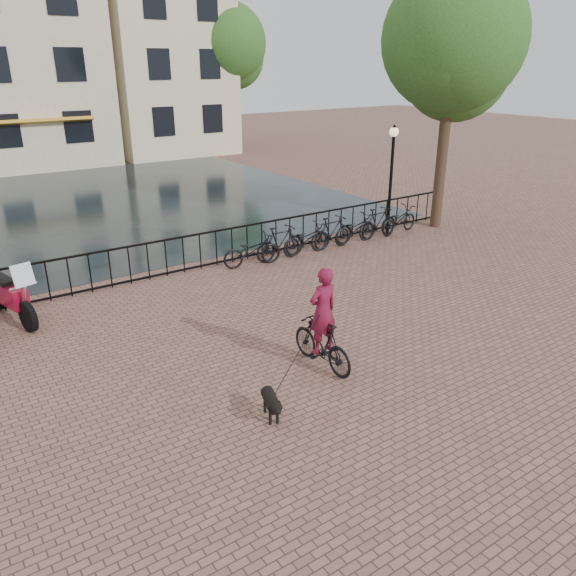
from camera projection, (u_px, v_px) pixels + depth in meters
ground at (391, 412)px, 9.24m from camera, size 100.00×100.00×0.00m
canal_water at (86, 205)px, 22.45m from camera, size 20.00×20.00×0.00m
railing at (183, 255)px, 15.16m from camera, size 20.00×0.05×1.02m
canal_house_mid at (12, 50)px, 30.20m from camera, size 8.00×9.50×11.80m
canal_house_right at (152, 38)px, 34.11m from camera, size 7.00×9.00×13.30m
tree_near_right at (454, 40)px, 17.40m from camera, size 4.48×4.48×8.24m
tree_far_right at (227, 43)px, 33.77m from camera, size 4.76×4.76×8.76m
lamp_post at (392, 162)px, 17.93m from camera, size 0.30×0.30×3.45m
cyclist at (323, 324)px, 10.28m from camera, size 0.74×1.71×2.31m
dog at (271, 404)px, 8.99m from camera, size 0.49×0.82×0.53m
motorcycle at (7, 287)px, 12.22m from camera, size 1.04×2.27×1.58m
parked_bike_0 at (252, 250)px, 15.67m from camera, size 1.78×0.83×0.90m
parked_bike_1 at (280, 243)px, 16.15m from camera, size 1.68×0.54×1.00m
parked_bike_2 at (307, 239)px, 16.66m from camera, size 1.73×0.64×0.90m
parked_bike_3 at (332, 232)px, 17.14m from camera, size 1.69×0.56×1.00m
parked_bike_4 at (355, 229)px, 17.66m from camera, size 1.74×0.68×0.90m
parked_bike_5 at (378, 223)px, 18.14m from camera, size 1.69×0.57×1.00m
parked_bike_6 at (399, 220)px, 18.66m from camera, size 1.79×0.85×0.90m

